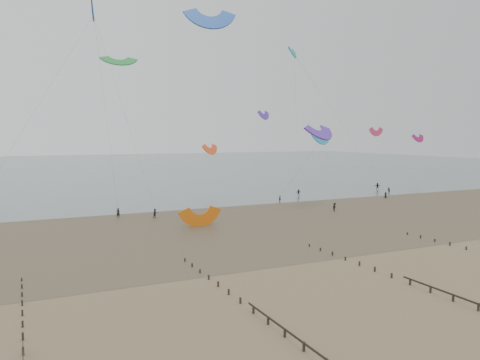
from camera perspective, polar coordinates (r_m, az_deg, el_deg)
name	(u,v)px	position (r m, az deg, el deg)	size (l,w,h in m)	color
ground	(340,273)	(54.11, 12.04, -11.07)	(500.00, 500.00, 0.00)	brown
sea_and_shore	(198,224)	(81.86, -5.13, -5.34)	(500.00, 665.00, 0.03)	#475654
kitesurfer_lead	(118,213)	(90.26, -14.65, -3.90)	(0.67, 0.44, 1.84)	black
kitesurfers	(314,196)	(112.77, 8.97, -1.99)	(101.63, 28.09, 1.85)	black
grounded_kite	(201,226)	(79.67, -4.83, -5.64)	(6.48, 3.40, 4.94)	#D6600D
kites_airborne	(157,113)	(131.40, -10.07, 8.06)	(245.13, 114.43, 31.09)	green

